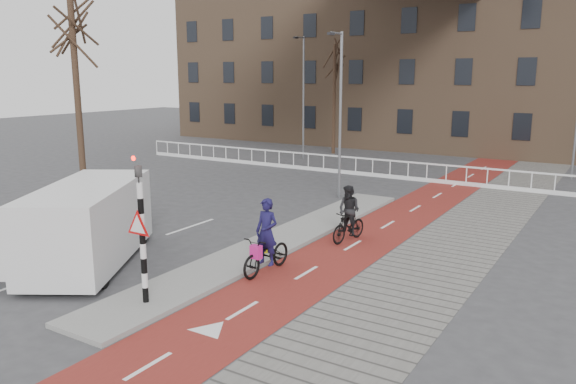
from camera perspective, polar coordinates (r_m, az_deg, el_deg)
The scene contains 15 objects.
ground at distance 15.02m, azimuth -7.04°, elevation -9.36°, with size 120.00×120.00×0.00m, color #38383A.
bike_lane at distance 22.77m, azimuth 11.97°, elevation -2.16°, with size 2.50×60.00×0.01m, color maroon.
sidewalk at distance 22.02m, azimuth 18.84°, elevation -3.02°, with size 3.00×60.00×0.01m, color slate.
curb_island at distance 18.46m, azimuth -0.96°, elevation -5.01°, with size 1.80×16.00×0.12m, color gray.
traffic_signal at distance 13.38m, azimuth -14.70°, elevation -3.35°, with size 0.80×0.80×3.68m.
bollard at distance 17.00m, azimuth -2.26°, elevation -5.09°, with size 0.12×0.12×0.68m, color gold.
cyclist_near at distance 15.57m, azimuth -2.17°, elevation -5.71°, with size 0.79×2.06×2.10m.
cyclist_far at distance 18.53m, azimuth 6.20°, elevation -2.69°, with size 0.88×1.78×1.87m.
van at distance 17.09m, azimuth -19.60°, elevation -3.02°, with size 4.65×5.78×2.34m.
railing at distance 31.53m, azimuth 5.23°, elevation 2.47°, with size 28.00×0.10×0.99m.
townhouse_row at distance 44.53m, azimuth 16.80°, elevation 14.44°, with size 46.00×10.00×15.90m.
tree_left at distance 25.27m, azimuth -20.57°, elevation 8.59°, with size 0.27×0.27×8.61m, color #322016.
tree_mid at distance 39.20m, azimuth 4.70°, elevation 9.32°, with size 0.24×0.24×7.43m, color #322016.
streetlight_near at distance 24.71m, azimuth 5.34°, elevation 7.58°, with size 0.12×0.12×7.20m, color slate.
streetlight_left at distance 36.42m, azimuth 1.59°, elevation 9.44°, with size 0.12×0.12×7.78m, color slate.
Camera 1 is at (8.85, -10.86, 5.41)m, focal length 35.00 mm.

